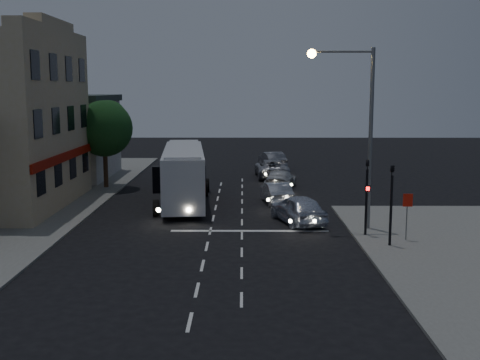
{
  "coord_description": "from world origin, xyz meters",
  "views": [
    {
      "loc": [
        1.64,
        -27.67,
        7.16
      ],
      "look_at": [
        1.49,
        4.7,
        2.2
      ],
      "focal_mm": 45.0,
      "sensor_mm": 36.0,
      "label": 1
    }
  ],
  "objects_px": {
    "car_sedan_b": "(280,179)",
    "regulatory_sign": "(407,209)",
    "traffic_signal_side": "(392,195)",
    "car_suv": "(298,209)",
    "car_extra": "(272,160)",
    "car_sedan_a": "(276,193)",
    "tour_bus": "(184,173)",
    "traffic_signal_main": "(367,188)",
    "street_tree": "(104,126)",
    "car_sedan_c": "(272,168)",
    "streetlight": "(358,117)"
  },
  "relations": [
    {
      "from": "car_sedan_b",
      "to": "traffic_signal_side",
      "type": "bearing_deg",
      "value": 116.09
    },
    {
      "from": "car_sedan_a",
      "to": "traffic_signal_main",
      "type": "height_order",
      "value": "traffic_signal_main"
    },
    {
      "from": "regulatory_sign",
      "to": "streetlight",
      "type": "relative_size",
      "value": 0.24
    },
    {
      "from": "traffic_signal_side",
      "to": "street_tree",
      "type": "relative_size",
      "value": 0.66
    },
    {
      "from": "car_suv",
      "to": "traffic_signal_side",
      "type": "xyz_separation_m",
      "value": [
        3.7,
        -5.0,
        1.64
      ]
    },
    {
      "from": "regulatory_sign",
      "to": "traffic_signal_main",
      "type": "bearing_deg",
      "value": 149.16
    },
    {
      "from": "car_sedan_c",
      "to": "regulatory_sign",
      "type": "height_order",
      "value": "regulatory_sign"
    },
    {
      "from": "car_sedan_c",
      "to": "tour_bus",
      "type": "bearing_deg",
      "value": 57.83
    },
    {
      "from": "car_extra",
      "to": "traffic_signal_main",
      "type": "relative_size",
      "value": 1.14
    },
    {
      "from": "car_extra",
      "to": "traffic_signal_side",
      "type": "height_order",
      "value": "traffic_signal_side"
    },
    {
      "from": "traffic_signal_main",
      "to": "regulatory_sign",
      "type": "distance_m",
      "value": 2.14
    },
    {
      "from": "car_sedan_c",
      "to": "regulatory_sign",
      "type": "bearing_deg",
      "value": 101.21
    },
    {
      "from": "traffic_signal_main",
      "to": "street_tree",
      "type": "distance_m",
      "value": 21.38
    },
    {
      "from": "car_sedan_b",
      "to": "street_tree",
      "type": "xyz_separation_m",
      "value": [
        -12.56,
        -0.12,
        3.84
      ]
    },
    {
      "from": "car_suv",
      "to": "regulatory_sign",
      "type": "xyz_separation_m",
      "value": [
        4.7,
        -4.04,
        0.82
      ]
    },
    {
      "from": "car_suv",
      "to": "car_sedan_b",
      "type": "xyz_separation_m",
      "value": [
        -0.24,
        11.35,
        -0.12
      ]
    },
    {
      "from": "tour_bus",
      "to": "regulatory_sign",
      "type": "distance_m",
      "value": 14.98
    },
    {
      "from": "tour_bus",
      "to": "streetlight",
      "type": "xyz_separation_m",
      "value": [
        9.4,
        -7.32,
        3.83
      ]
    },
    {
      "from": "traffic_signal_main",
      "to": "streetlight",
      "type": "distance_m",
      "value": 3.61
    },
    {
      "from": "traffic_signal_main",
      "to": "streetlight",
      "type": "xyz_separation_m",
      "value": [
        -0.26,
        1.42,
        3.31
      ]
    },
    {
      "from": "car_sedan_c",
      "to": "traffic_signal_main",
      "type": "bearing_deg",
      "value": 97.21
    },
    {
      "from": "car_sedan_a",
      "to": "street_tree",
      "type": "xyz_separation_m",
      "value": [
        -11.95,
        5.72,
        3.82
      ]
    },
    {
      "from": "car_sedan_b",
      "to": "traffic_signal_side",
      "type": "height_order",
      "value": "traffic_signal_side"
    },
    {
      "from": "streetlight",
      "to": "street_tree",
      "type": "distance_m",
      "value": 20.19
    },
    {
      "from": "tour_bus",
      "to": "traffic_signal_side",
      "type": "relative_size",
      "value": 2.84
    },
    {
      "from": "tour_bus",
      "to": "street_tree",
      "type": "height_order",
      "value": "street_tree"
    },
    {
      "from": "car_extra",
      "to": "streetlight",
      "type": "relative_size",
      "value": 0.52
    },
    {
      "from": "car_extra",
      "to": "car_sedan_b",
      "type": "bearing_deg",
      "value": 78.95
    },
    {
      "from": "car_sedan_c",
      "to": "car_extra",
      "type": "xyz_separation_m",
      "value": [
        0.3,
        5.24,
        0.03
      ]
    },
    {
      "from": "tour_bus",
      "to": "car_sedan_c",
      "type": "relative_size",
      "value": 2.17
    },
    {
      "from": "regulatory_sign",
      "to": "street_tree",
      "type": "distance_m",
      "value": 23.4
    },
    {
      "from": "tour_bus",
      "to": "car_extra",
      "type": "bearing_deg",
      "value": 63.43
    },
    {
      "from": "car_suv",
      "to": "car_sedan_c",
      "type": "height_order",
      "value": "car_suv"
    },
    {
      "from": "traffic_signal_main",
      "to": "car_sedan_b",
      "type": "bearing_deg",
      "value": 102.73
    },
    {
      "from": "car_suv",
      "to": "street_tree",
      "type": "bearing_deg",
      "value": -57.77
    },
    {
      "from": "car_sedan_a",
      "to": "car_sedan_b",
      "type": "relative_size",
      "value": 0.9
    },
    {
      "from": "regulatory_sign",
      "to": "streetlight",
      "type": "distance_m",
      "value": 5.18
    },
    {
      "from": "traffic_signal_main",
      "to": "street_tree",
      "type": "relative_size",
      "value": 0.66
    },
    {
      "from": "car_sedan_c",
      "to": "traffic_signal_side",
      "type": "relative_size",
      "value": 1.3
    },
    {
      "from": "traffic_signal_main",
      "to": "street_tree",
      "type": "height_order",
      "value": "street_tree"
    },
    {
      "from": "car_sedan_b",
      "to": "regulatory_sign",
      "type": "distance_m",
      "value": 16.19
    },
    {
      "from": "car_sedan_a",
      "to": "car_extra",
      "type": "xyz_separation_m",
      "value": [
        0.54,
        16.37,
        0.09
      ]
    },
    {
      "from": "car_sedan_a",
      "to": "car_extra",
      "type": "relative_size",
      "value": 0.88
    },
    {
      "from": "car_sedan_a",
      "to": "traffic_signal_side",
      "type": "xyz_separation_m",
      "value": [
        4.56,
        -10.51,
        1.74
      ]
    },
    {
      "from": "traffic_signal_main",
      "to": "streetlight",
      "type": "relative_size",
      "value": 0.46
    },
    {
      "from": "car_sedan_c",
      "to": "car_sedan_a",
      "type": "bearing_deg",
      "value": 85.54
    },
    {
      "from": "tour_bus",
      "to": "street_tree",
      "type": "bearing_deg",
      "value": 133.04
    },
    {
      "from": "car_sedan_b",
      "to": "regulatory_sign",
      "type": "relative_size",
      "value": 2.07
    },
    {
      "from": "car_extra",
      "to": "traffic_signal_main",
      "type": "bearing_deg",
      "value": 86.13
    },
    {
      "from": "car_extra",
      "to": "traffic_signal_side",
      "type": "distance_m",
      "value": 27.22
    }
  ]
}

